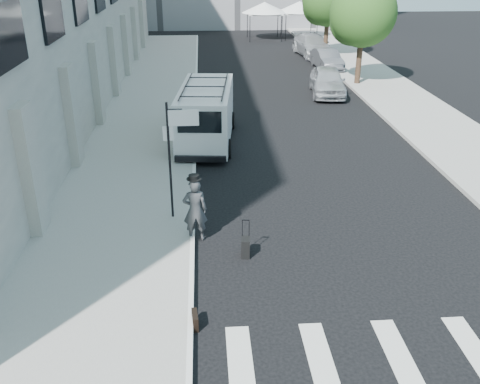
{
  "coord_description": "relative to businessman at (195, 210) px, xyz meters",
  "views": [
    {
      "loc": [
        -1.57,
        -11.2,
        7.48
      ],
      "look_at": [
        -0.64,
        2.3,
        1.3
      ],
      "focal_mm": 40.0,
      "sensor_mm": 36.0,
      "label": 1
    }
  ],
  "objects": [
    {
      "name": "sidewalk_right",
      "position": [
        10.9,
        18.0,
        -0.85
      ],
      "size": [
        4.0,
        56.0,
        0.15
      ],
      "primitive_type": "cube",
      "color": "gray",
      "rests_on": "ground"
    },
    {
      "name": "parked_car_a",
      "position": [
        7.22,
        15.95,
        -0.17
      ],
      "size": [
        2.3,
        4.64,
        1.52
      ],
      "primitive_type": "imported",
      "rotation": [
        0.0,
        0.0,
        -0.12
      ],
      "color": "#A1A4A9",
      "rests_on": "ground"
    },
    {
      "name": "briefcase",
      "position": [
        0.0,
        -3.81,
        -0.76
      ],
      "size": [
        0.16,
        0.45,
        0.34
      ],
      "primitive_type": "cube",
      "rotation": [
        0.0,
        0.0,
        0.09
      ],
      "color": "black",
      "rests_on": "ground"
    },
    {
      "name": "parked_car_c",
      "position": [
        8.7,
        27.74,
        -0.15
      ],
      "size": [
        2.75,
        5.57,
        1.56
      ],
      "primitive_type": "imported",
      "rotation": [
        0.0,
        0.0,
        0.11
      ],
      "color": "#A1A4A9",
      "rests_on": "ground"
    },
    {
      "name": "ground",
      "position": [
        1.9,
        -2.0,
        -0.93
      ],
      "size": [
        120.0,
        120.0,
        0.0
      ],
      "primitive_type": "plane",
      "color": "black",
      "rests_on": "ground"
    },
    {
      "name": "cargo_van",
      "position": [
        0.42,
        8.51,
        0.28
      ],
      "size": [
        2.63,
        6.35,
        2.33
      ],
      "rotation": [
        0.0,
        0.0,
        -0.09
      ],
      "color": "silver",
      "rests_on": "ground"
    },
    {
      "name": "tree_near",
      "position": [
        9.4,
        18.15,
        3.05
      ],
      "size": [
        3.8,
        3.83,
        6.03
      ],
      "color": "black",
      "rests_on": "ground"
    },
    {
      "name": "sign_pole",
      "position": [
        -0.46,
        1.2,
        1.73
      ],
      "size": [
        1.03,
        0.07,
        3.5
      ],
      "color": "black",
      "rests_on": "sidewalk_left"
    },
    {
      "name": "suitcase",
      "position": [
        1.32,
        -0.97,
        -0.66
      ],
      "size": [
        0.26,
        0.38,
        1.01
      ],
      "rotation": [
        0.0,
        0.0,
        -0.09
      ],
      "color": "black",
      "rests_on": "ground"
    },
    {
      "name": "tent_right",
      "position": [
        9.1,
        36.5,
        1.78
      ],
      "size": [
        4.0,
        4.0,
        3.2
      ],
      "color": "black",
      "rests_on": "ground"
    },
    {
      "name": "tent_left",
      "position": [
        5.9,
        36.0,
        1.78
      ],
      "size": [
        4.0,
        4.0,
        3.2
      ],
      "color": "black",
      "rests_on": "ground"
    },
    {
      "name": "tree_far",
      "position": [
        9.4,
        27.15,
        3.05
      ],
      "size": [
        3.8,
        3.83,
        6.03
      ],
      "color": "black",
      "rests_on": "ground"
    },
    {
      "name": "parked_car_b",
      "position": [
        8.7,
        22.78,
        -0.27
      ],
      "size": [
        1.64,
        4.09,
        1.32
      ],
      "primitive_type": "imported",
      "rotation": [
        0.0,
        0.0,
        0.06
      ],
      "color": "#515358",
      "rests_on": "ground"
    },
    {
      "name": "businessman",
      "position": [
        0.0,
        0.0,
        0.0
      ],
      "size": [
        0.7,
        0.48,
        1.85
      ],
      "primitive_type": "imported",
      "rotation": [
        0.0,
        0.0,
        3.19
      ],
      "color": "#3E3E41",
      "rests_on": "ground"
    },
    {
      "name": "sidewalk_left",
      "position": [
        -2.35,
        14.0,
        -0.85
      ],
      "size": [
        4.5,
        48.0,
        0.15
      ],
      "primitive_type": "cube",
      "color": "gray",
      "rests_on": "ground"
    }
  ]
}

